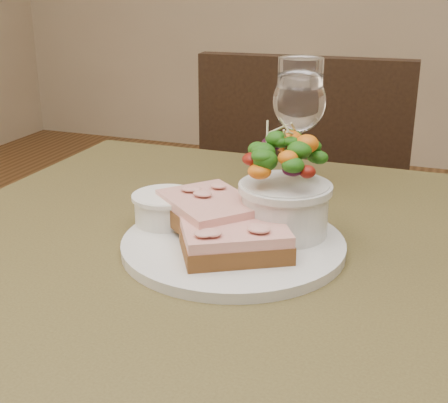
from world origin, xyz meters
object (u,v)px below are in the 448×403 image
(chair_far, at_px, (307,297))
(sandwich_back, at_px, (210,212))
(cafe_table, at_px, (234,332))
(sandwich_front, at_px, (235,240))
(ramekin, at_px, (166,207))
(wine_glass, at_px, (299,105))
(salad_bowl, at_px, (285,185))
(dinner_plate, at_px, (233,244))

(chair_far, height_order, sandwich_back, chair_far)
(cafe_table, distance_m, sandwich_back, 0.15)
(sandwich_front, relative_size, ramekin, 1.85)
(ramekin, bearing_deg, chair_far, 87.71)
(chair_far, distance_m, sandwich_front, 0.91)
(cafe_table, relative_size, wine_glass, 4.57)
(sandwich_back, bearing_deg, cafe_table, 7.34)
(chair_far, distance_m, salad_bowl, 0.88)
(sandwich_back, height_order, wine_glass, wine_glass)
(sandwich_back, relative_size, salad_bowl, 1.18)
(chair_far, relative_size, sandwich_back, 6.01)
(cafe_table, relative_size, chair_far, 0.89)
(chair_far, height_order, wine_glass, wine_glass)
(cafe_table, xyz_separation_m, dinner_plate, (-0.01, 0.01, 0.11))
(cafe_table, distance_m, dinner_plate, 0.11)
(salad_bowl, relative_size, wine_glass, 0.73)
(ramekin, bearing_deg, cafe_table, -18.90)
(dinner_plate, bearing_deg, ramekin, 166.54)
(sandwich_back, bearing_deg, sandwich_front, -4.25)
(ramekin, bearing_deg, salad_bowl, 6.76)
(chair_far, xyz_separation_m, salad_bowl, (0.12, -0.70, 0.53))
(sandwich_front, bearing_deg, salad_bowl, 34.49)
(chair_far, height_order, dinner_plate, chair_far)
(chair_far, relative_size, ramekin, 11.84)
(cafe_table, distance_m, wine_glass, 0.34)
(sandwich_front, distance_m, sandwich_back, 0.07)
(sandwich_front, bearing_deg, dinner_plate, 82.52)
(sandwich_front, xyz_separation_m, wine_glass, (-0.00, 0.27, 0.10))
(dinner_plate, height_order, ramekin, ramekin)
(salad_bowl, height_order, wine_glass, wine_glass)
(cafe_table, xyz_separation_m, sandwich_front, (0.01, -0.02, 0.13))
(ramekin, bearing_deg, sandwich_back, -7.39)
(chair_far, xyz_separation_m, wine_glass, (0.08, -0.50, 0.58))
(cafe_table, bearing_deg, wine_glass, 88.52)
(cafe_table, xyz_separation_m, chair_far, (-0.07, 0.75, -0.36))
(wine_glass, bearing_deg, salad_bowl, -79.83)
(sandwich_front, distance_m, ramekin, 0.12)
(cafe_table, bearing_deg, ramekin, 161.10)
(wine_glass, bearing_deg, sandwich_front, -89.75)
(sandwich_front, bearing_deg, ramekin, 122.60)
(salad_bowl, bearing_deg, dinner_plate, -140.75)
(sandwich_front, bearing_deg, wine_glass, 60.12)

